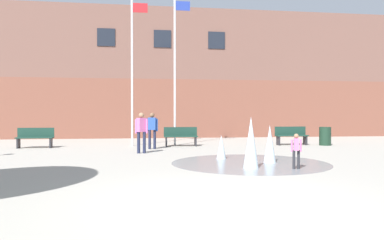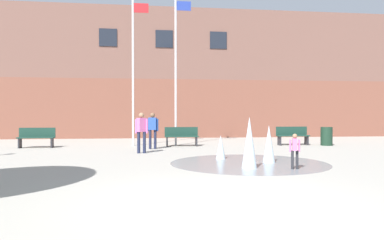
{
  "view_description": "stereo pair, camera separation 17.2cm",
  "coord_description": "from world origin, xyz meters",
  "px_view_note": "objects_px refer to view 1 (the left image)",
  "views": [
    {
      "loc": [
        -1.41,
        -6.32,
        1.53
      ],
      "look_at": [
        0.59,
        8.14,
        1.3
      ],
      "focal_mm": 35.0,
      "sensor_mm": 36.0,
      "label": 1
    },
    {
      "loc": [
        -1.24,
        -6.35,
        1.53
      ],
      "look_at": [
        0.59,
        8.14,
        1.3
      ],
      "focal_mm": 35.0,
      "sensor_mm": 36.0,
      "label": 2
    }
  ],
  "objects_px": {
    "adult_in_red": "(141,129)",
    "flagpole_left": "(133,65)",
    "adult_watching": "(152,128)",
    "flagpole_right": "(175,64)",
    "park_bench_under_right_flagpole": "(181,136)",
    "trash_can": "(325,136)",
    "child_with_pink_shirt": "(296,148)",
    "park_bench_near_trashcan": "(291,135)",
    "park_bench_left_of_flagpoles": "(35,137)"
  },
  "relations": [
    {
      "from": "park_bench_under_right_flagpole",
      "to": "flagpole_right",
      "type": "relative_size",
      "value": 0.21
    },
    {
      "from": "park_bench_under_right_flagpole",
      "to": "park_bench_near_trashcan",
      "type": "height_order",
      "value": "same"
    },
    {
      "from": "park_bench_under_right_flagpole",
      "to": "child_with_pink_shirt",
      "type": "bearing_deg",
      "value": -73.08
    },
    {
      "from": "child_with_pink_shirt",
      "to": "flagpole_right",
      "type": "height_order",
      "value": "flagpole_right"
    },
    {
      "from": "park_bench_under_right_flagpole",
      "to": "trash_can",
      "type": "distance_m",
      "value": 7.08
    },
    {
      "from": "child_with_pink_shirt",
      "to": "flagpole_left",
      "type": "xyz_separation_m",
      "value": [
        -4.65,
        8.34,
        3.3
      ]
    },
    {
      "from": "adult_watching",
      "to": "flagpole_right",
      "type": "bearing_deg",
      "value": -108.24
    },
    {
      "from": "park_bench_left_of_flagpoles",
      "to": "child_with_pink_shirt",
      "type": "xyz_separation_m",
      "value": [
        9.02,
        -7.83,
        0.1
      ]
    },
    {
      "from": "child_with_pink_shirt",
      "to": "adult_watching",
      "type": "relative_size",
      "value": 0.62
    },
    {
      "from": "park_bench_under_right_flagpole",
      "to": "adult_watching",
      "type": "bearing_deg",
      "value": -137.54
    },
    {
      "from": "park_bench_near_trashcan",
      "to": "adult_in_red",
      "type": "height_order",
      "value": "adult_in_red"
    },
    {
      "from": "adult_in_red",
      "to": "flagpole_left",
      "type": "xyz_separation_m",
      "value": [
        -0.4,
        3.52,
        2.94
      ]
    },
    {
      "from": "child_with_pink_shirt",
      "to": "flagpole_right",
      "type": "xyz_separation_m",
      "value": [
        -2.59,
        8.34,
        3.38
      ]
    },
    {
      "from": "park_bench_near_trashcan",
      "to": "flagpole_right",
      "type": "distance_m",
      "value": 6.72
    },
    {
      "from": "child_with_pink_shirt",
      "to": "adult_watching",
      "type": "height_order",
      "value": "adult_watching"
    },
    {
      "from": "flagpole_right",
      "to": "adult_watching",
      "type": "bearing_deg",
      "value": -123.8
    },
    {
      "from": "adult_in_red",
      "to": "flagpole_left",
      "type": "distance_m",
      "value": 4.6
    },
    {
      "from": "park_bench_near_trashcan",
      "to": "trash_can",
      "type": "relative_size",
      "value": 1.78
    },
    {
      "from": "park_bench_under_right_flagpole",
      "to": "adult_in_red",
      "type": "xyz_separation_m",
      "value": [
        -1.87,
        -3.01,
        0.45
      ]
    },
    {
      "from": "flagpole_left",
      "to": "trash_can",
      "type": "bearing_deg",
      "value": -6.11
    },
    {
      "from": "park_bench_near_trashcan",
      "to": "child_with_pink_shirt",
      "type": "height_order",
      "value": "child_with_pink_shirt"
    },
    {
      "from": "park_bench_left_of_flagpoles",
      "to": "park_bench_under_right_flagpole",
      "type": "bearing_deg",
      "value": 0.0
    },
    {
      "from": "park_bench_near_trashcan",
      "to": "adult_watching",
      "type": "height_order",
      "value": "adult_watching"
    },
    {
      "from": "trash_can",
      "to": "adult_in_red",
      "type": "bearing_deg",
      "value": -164.25
    },
    {
      "from": "adult_in_red",
      "to": "flagpole_right",
      "type": "distance_m",
      "value": 4.93
    },
    {
      "from": "trash_can",
      "to": "child_with_pink_shirt",
      "type": "bearing_deg",
      "value": -122.52
    },
    {
      "from": "park_bench_under_right_flagpole",
      "to": "adult_in_red",
      "type": "height_order",
      "value": "adult_in_red"
    },
    {
      "from": "park_bench_left_of_flagpoles",
      "to": "adult_watching",
      "type": "relative_size",
      "value": 1.01
    },
    {
      "from": "park_bench_under_right_flagpole",
      "to": "flagpole_right",
      "type": "height_order",
      "value": "flagpole_right"
    },
    {
      "from": "child_with_pink_shirt",
      "to": "park_bench_near_trashcan",
      "type": "bearing_deg",
      "value": 177.39
    },
    {
      "from": "child_with_pink_shirt",
      "to": "flagpole_right",
      "type": "bearing_deg",
      "value": -143.47
    },
    {
      "from": "park_bench_left_of_flagpoles",
      "to": "park_bench_under_right_flagpole",
      "type": "distance_m",
      "value": 6.63
    },
    {
      "from": "flagpole_left",
      "to": "trash_can",
      "type": "xyz_separation_m",
      "value": [
        9.33,
        -1.0,
        -3.43
      ]
    },
    {
      "from": "flagpole_right",
      "to": "adult_in_red",
      "type": "bearing_deg",
      "value": -115.32
    },
    {
      "from": "park_bench_left_of_flagpoles",
      "to": "adult_in_red",
      "type": "xyz_separation_m",
      "value": [
        4.76,
        -3.01,
        0.45
      ]
    },
    {
      "from": "adult_watching",
      "to": "child_with_pink_shirt",
      "type": "bearing_deg",
      "value": 135.56
    },
    {
      "from": "park_bench_left_of_flagpoles",
      "to": "flagpole_right",
      "type": "relative_size",
      "value": 0.21
    },
    {
      "from": "park_bench_left_of_flagpoles",
      "to": "flagpole_right",
      "type": "distance_m",
      "value": 7.33
    },
    {
      "from": "flagpole_left",
      "to": "park_bench_under_right_flagpole",
      "type": "bearing_deg",
      "value": -12.48
    },
    {
      "from": "park_bench_near_trashcan",
      "to": "adult_watching",
      "type": "distance_m",
      "value": 7.05
    },
    {
      "from": "child_with_pink_shirt",
      "to": "flagpole_left",
      "type": "bearing_deg",
      "value": -131.56
    },
    {
      "from": "adult_watching",
      "to": "flagpole_left",
      "type": "bearing_deg",
      "value": -48.49
    },
    {
      "from": "flagpole_left",
      "to": "flagpole_right",
      "type": "distance_m",
      "value": 2.06
    },
    {
      "from": "adult_in_red",
      "to": "flagpole_right",
      "type": "height_order",
      "value": "flagpole_right"
    },
    {
      "from": "park_bench_near_trashcan",
      "to": "child_with_pink_shirt",
      "type": "relative_size",
      "value": 1.62
    },
    {
      "from": "adult_in_red",
      "to": "trash_can",
      "type": "height_order",
      "value": "adult_in_red"
    },
    {
      "from": "adult_in_red",
      "to": "trash_can",
      "type": "relative_size",
      "value": 1.77
    },
    {
      "from": "adult_watching",
      "to": "flagpole_right",
      "type": "distance_m",
      "value": 3.71
    },
    {
      "from": "child_with_pink_shirt",
      "to": "adult_in_red",
      "type": "bearing_deg",
      "value": -119.29
    },
    {
      "from": "park_bench_left_of_flagpoles",
      "to": "park_bench_near_trashcan",
      "type": "relative_size",
      "value": 1.0
    }
  ]
}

